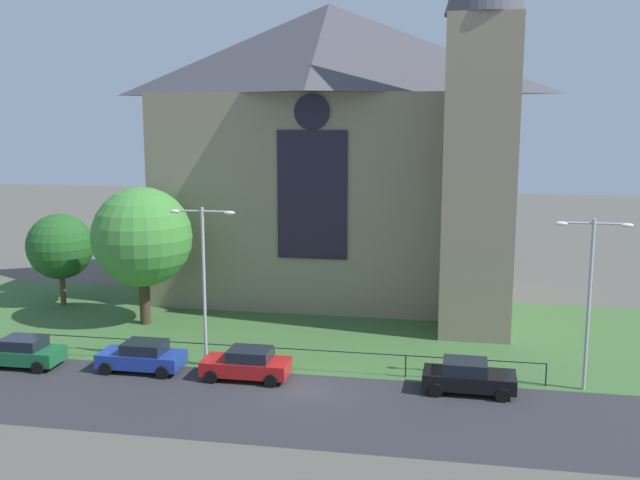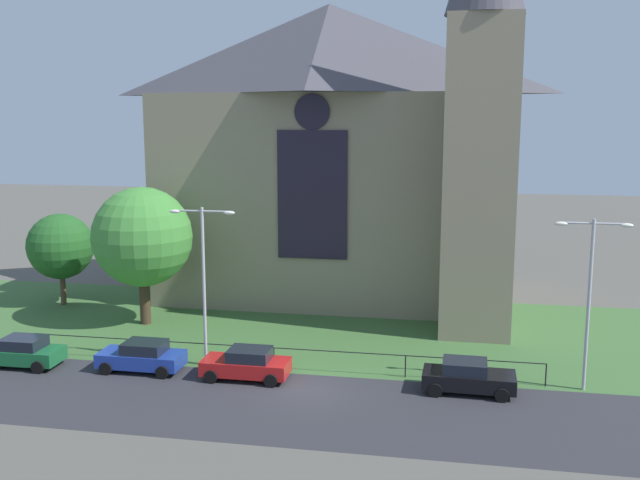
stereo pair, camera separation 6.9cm
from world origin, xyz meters
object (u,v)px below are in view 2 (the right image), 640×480
object	(u,v)px
tree_left_near	(142,237)
parked_car_red	(247,364)
streetlamp_far	(590,282)
parked_car_blue	(142,356)
tree_left_far	(60,246)
church_building	(339,150)
streetlamp_near	(203,266)
parked_car_green	(21,352)
parked_car_black	(468,377)

from	to	relation	value
tree_left_near	parked_car_red	size ratio (longest dim) A/B	2.00
streetlamp_far	parked_car_blue	bearing A→B (deg)	-176.38
tree_left_far	parked_car_blue	distance (m)	15.76
tree_left_far	parked_car_red	world-z (taller)	tree_left_far
church_building	tree_left_near	distance (m)	14.72
tree_left_near	streetlamp_far	xyz separation A→B (m)	(24.56, -6.54, -0.25)
church_building	streetlamp_near	bearing A→B (deg)	-105.46
church_building	parked_car_green	bearing A→B (deg)	-127.78
church_building	streetlamp_far	distance (m)	21.66
church_building	parked_car_red	size ratio (longest dim) A/B	6.19
streetlamp_far	parked_car_red	bearing A→B (deg)	-174.65
church_building	parked_car_green	world-z (taller)	church_building
church_building	tree_left_near	xyz separation A→B (m)	(-10.49, -9.09, -4.90)
parked_car_blue	tree_left_far	bearing A→B (deg)	-46.19
tree_left_near	parked_car_green	distance (m)	10.02
tree_left_near	tree_left_far	bearing A→B (deg)	155.93
church_building	tree_left_far	distance (m)	19.78
parked_car_black	tree_left_near	bearing A→B (deg)	159.22
streetlamp_far	streetlamp_near	bearing A→B (deg)	180.00
parked_car_green	church_building	bearing A→B (deg)	-128.59
church_building	tree_left_far	bearing A→B (deg)	-161.94
parked_car_green	tree_left_near	bearing A→B (deg)	-110.75
tree_left_far	parked_car_blue	size ratio (longest dim) A/B	1.47
parked_car_red	parked_car_black	distance (m)	10.49
church_building	parked_car_black	xyz separation A→B (m)	(8.76, -16.95, -9.53)
streetlamp_near	streetlamp_far	size ratio (longest dim) A/B	1.01
church_building	parked_car_green	xyz separation A→B (m)	(-13.52, -17.44, -9.53)
parked_car_green	parked_car_black	distance (m)	22.28
parked_car_black	parked_car_red	bearing A→B (deg)	-177.67
tree_left_far	parked_car_red	distance (m)	19.93
parked_car_blue	parked_car_black	bearing A→B (deg)	-179.73
parked_car_green	parked_car_blue	size ratio (longest dim) A/B	1.00
church_building	parked_car_green	size ratio (longest dim) A/B	6.15
tree_left_near	parked_car_black	xyz separation A→B (m)	(19.25, -7.86, -4.62)
parked_car_black	parked_car_green	bearing A→B (deg)	-177.30
tree_left_near	parked_car_red	world-z (taller)	tree_left_near
tree_left_near	tree_left_far	size ratio (longest dim) A/B	1.36
streetlamp_far	parked_car_blue	size ratio (longest dim) A/B	1.91
streetlamp_near	streetlamp_far	world-z (taller)	streetlamp_near
streetlamp_near	parked_car_red	distance (m)	5.35
church_building	streetlamp_far	xyz separation A→B (m)	(14.07, -15.63, -5.15)
parked_car_black	tree_left_far	bearing A→B (deg)	158.70
tree_left_far	parked_car_red	size ratio (longest dim) A/B	1.47
parked_car_red	parked_car_black	xyz separation A→B (m)	(10.49, 0.16, 0.00)
parked_car_red	parked_car_blue	bearing A→B (deg)	-1.42
tree_left_near	parked_car_blue	world-z (taller)	tree_left_near
parked_car_blue	parked_car_red	distance (m)	5.45
tree_left_far	streetlamp_near	size ratio (longest dim) A/B	0.76
church_building	parked_car_black	world-z (taller)	church_building
church_building	parked_car_blue	distance (m)	20.75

